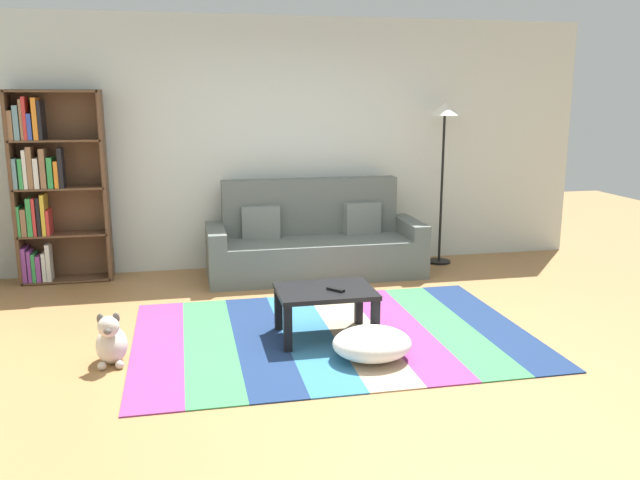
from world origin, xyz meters
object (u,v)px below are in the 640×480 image
object	(u,v)px
standing_lamp	(444,130)
pouf	(372,344)
dog	(111,342)
tv_remote	(336,290)
couch	(314,243)
coffee_table	(325,297)
bookshelf	(48,188)

from	to	relation	value
standing_lamp	pouf	bearing A→B (deg)	-121.25
dog	tv_remote	xyz separation A→B (m)	(1.67, 0.12, 0.25)
couch	dog	bearing A→B (deg)	-132.71
coffee_table	standing_lamp	distance (m)	2.96
bookshelf	pouf	xyz separation A→B (m)	(2.60, -2.66, -0.85)
pouf	tv_remote	bearing A→B (deg)	110.40
dog	standing_lamp	bearing A→B (deg)	33.39
standing_lamp	tv_remote	distance (m)	2.93
coffee_table	tv_remote	bearing A→B (deg)	-42.54
standing_lamp	dog	bearing A→B (deg)	-146.61
bookshelf	dog	xyz separation A→B (m)	(0.77, -2.34, -0.81)
couch	standing_lamp	distance (m)	1.91
tv_remote	pouf	bearing A→B (deg)	-109.09
coffee_table	tv_remote	xyz separation A→B (m)	(0.07, -0.06, 0.08)
tv_remote	couch	bearing A→B (deg)	43.92
dog	bookshelf	bearing A→B (deg)	108.23
standing_lamp	bookshelf	bearing A→B (deg)	178.59
bookshelf	dog	distance (m)	2.59
couch	tv_remote	bearing A→B (deg)	-96.58
coffee_table	tv_remote	size ratio (longest dim) A/B	5.03
coffee_table	standing_lamp	size ratio (longest dim) A/B	0.42
dog	standing_lamp	xyz separation A→B (m)	(3.39, 2.23, 1.34)
coffee_table	standing_lamp	bearing A→B (deg)	48.94
couch	tv_remote	size ratio (longest dim) A/B	15.07
coffee_table	pouf	size ratio (longest dim) A/B	1.31
bookshelf	coffee_table	distance (m)	3.27
couch	pouf	xyz separation A→B (m)	(-0.06, -2.38, -0.21)
dog	tv_remote	world-z (taller)	tv_remote
bookshelf	pouf	size ratio (longest dim) A/B	3.35
coffee_table	dog	world-z (taller)	coffee_table
coffee_table	standing_lamp	world-z (taller)	standing_lamp
dog	coffee_table	bearing A→B (deg)	6.52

